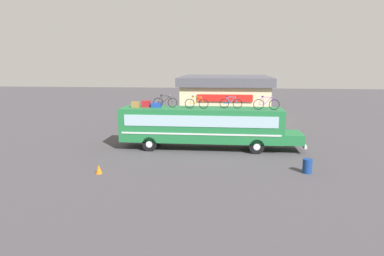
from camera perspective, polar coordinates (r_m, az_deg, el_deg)
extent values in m
plane|color=#423F44|center=(25.14, 1.51, -3.46)|extent=(120.00, 120.00, 0.00)
cube|color=#1E6B38|center=(24.75, 1.54, 0.63)|extent=(11.70, 2.47, 2.40)
cube|color=#1E6B38|center=(25.31, 16.47, -1.54)|extent=(1.39, 2.27, 0.71)
cube|color=#99B7C6|center=(23.45, 1.32, 1.14)|extent=(10.76, 0.04, 0.79)
cube|color=#99B7C6|center=(25.91, 1.74, 2.08)|extent=(10.76, 0.04, 0.79)
cube|color=silver|center=(23.62, 1.31, -1.06)|extent=(11.23, 0.03, 0.12)
cube|color=silver|center=(26.07, 1.73, 0.09)|extent=(11.23, 0.03, 0.12)
cube|color=silver|center=(25.56, 18.08, -2.51)|extent=(0.16, 2.35, 0.24)
cylinder|color=black|center=(24.00, 10.85, -3.09)|extent=(1.04, 0.28, 1.04)
cylinder|color=silver|center=(24.00, 10.85, -3.09)|extent=(0.47, 0.30, 0.47)
cylinder|color=black|center=(26.12, 10.44, -1.92)|extent=(1.04, 0.28, 1.04)
cylinder|color=silver|center=(26.12, 10.44, -1.92)|extent=(0.47, 0.30, 0.47)
cylinder|color=black|center=(24.49, -7.17, -2.69)|extent=(1.04, 0.28, 1.04)
cylinder|color=silver|center=(24.49, -7.17, -2.69)|extent=(0.47, 0.30, 0.47)
cylinder|color=black|center=(26.57, -6.13, -1.58)|extent=(1.04, 0.28, 1.04)
cylinder|color=silver|center=(26.57, -6.13, -1.58)|extent=(0.47, 0.30, 0.47)
cube|color=olive|center=(25.26, -9.50, 3.93)|extent=(0.61, 0.34, 0.42)
cube|color=maroon|center=(25.35, -7.75, 4.05)|extent=(0.59, 0.51, 0.47)
cube|color=#193899|center=(25.14, -6.06, 3.86)|extent=(0.72, 0.48, 0.31)
torus|color=black|center=(25.17, -5.76, 4.32)|extent=(0.70, 0.04, 0.70)
torus|color=black|center=(24.98, -3.31, 4.30)|extent=(0.70, 0.04, 0.70)
cylinder|color=black|center=(25.08, -5.04, 4.91)|extent=(0.21, 0.04, 0.50)
cylinder|color=black|center=(25.02, -4.30, 4.87)|extent=(0.50, 0.04, 0.48)
cylinder|color=black|center=(25.01, -4.51, 5.43)|extent=(0.65, 0.04, 0.07)
cylinder|color=black|center=(25.13, -5.30, 4.34)|extent=(0.41, 0.03, 0.05)
cylinder|color=black|center=(25.12, -5.50, 4.89)|extent=(0.26, 0.03, 0.52)
cylinder|color=black|center=(24.97, -3.54, 4.85)|extent=(0.23, 0.03, 0.49)
cylinder|color=silver|center=(24.96, -3.77, 5.50)|extent=(0.03, 0.44, 0.03)
ellipsoid|color=black|center=(25.07, -5.25, 5.56)|extent=(0.20, 0.08, 0.06)
torus|color=black|center=(24.37, -0.39, 4.14)|extent=(0.69, 0.04, 0.69)
torus|color=black|center=(24.29, 1.97, 4.11)|extent=(0.69, 0.04, 0.69)
cylinder|color=orange|center=(24.31, 0.32, 4.74)|extent=(0.20, 0.04, 0.49)
cylinder|color=orange|center=(24.29, 1.03, 4.70)|extent=(0.47, 0.04, 0.47)
cylinder|color=orange|center=(24.27, 0.84, 5.26)|extent=(0.61, 0.04, 0.07)
cylinder|color=orange|center=(24.35, 0.05, 4.16)|extent=(0.38, 0.03, 0.05)
cylinder|color=orange|center=(24.33, -0.13, 4.72)|extent=(0.25, 0.03, 0.51)
cylinder|color=orange|center=(24.27, 1.76, 4.66)|extent=(0.21, 0.03, 0.48)
cylinder|color=silver|center=(24.24, 1.55, 5.33)|extent=(0.03, 0.44, 0.03)
ellipsoid|color=black|center=(24.29, 0.13, 5.40)|extent=(0.20, 0.08, 0.06)
torus|color=black|center=(24.57, 5.46, 4.13)|extent=(0.67, 0.04, 0.67)
torus|color=black|center=(24.59, 7.69, 4.09)|extent=(0.67, 0.04, 0.67)
cylinder|color=#197FDB|center=(24.54, 6.14, 4.71)|extent=(0.19, 0.04, 0.48)
cylinder|color=#197FDB|center=(24.55, 6.81, 4.66)|extent=(0.45, 0.04, 0.46)
cylinder|color=#197FDB|center=(24.52, 6.64, 5.21)|extent=(0.58, 0.04, 0.07)
cylinder|color=#197FDB|center=(24.57, 5.88, 4.15)|extent=(0.36, 0.03, 0.05)
cylinder|color=#197FDB|center=(24.54, 5.71, 4.69)|extent=(0.24, 0.03, 0.50)
cylinder|color=#197FDB|center=(24.56, 7.50, 4.62)|extent=(0.20, 0.03, 0.47)
cylinder|color=silver|center=(24.53, 7.32, 5.27)|extent=(0.03, 0.44, 0.03)
ellipsoid|color=black|center=(24.51, 5.97, 5.35)|extent=(0.20, 0.08, 0.06)
torus|color=black|center=(24.17, 11.17, 3.92)|extent=(0.73, 0.04, 0.73)
torus|color=black|center=(24.30, 13.69, 3.86)|extent=(0.73, 0.04, 0.73)
cylinder|color=purple|center=(24.17, 11.95, 4.55)|extent=(0.21, 0.04, 0.52)
cylinder|color=purple|center=(24.21, 12.71, 4.49)|extent=(0.50, 0.04, 0.50)
cylinder|color=purple|center=(24.18, 12.53, 5.10)|extent=(0.65, 0.04, 0.07)
cylinder|color=purple|center=(24.19, 11.65, 3.94)|extent=(0.41, 0.03, 0.05)
cylinder|color=purple|center=(24.15, 11.47, 4.54)|extent=(0.26, 0.03, 0.54)
cylinder|color=purple|center=(24.26, 13.49, 4.44)|extent=(0.22, 0.03, 0.51)
cylinder|color=silver|center=(24.21, 13.30, 5.15)|extent=(0.03, 0.44, 0.03)
ellipsoid|color=black|center=(24.13, 11.78, 5.26)|extent=(0.20, 0.08, 0.06)
cube|color=beige|center=(39.70, 5.57, 4.62)|extent=(9.36, 9.83, 3.78)
cube|color=#4C4C56|center=(39.51, 5.64, 8.01)|extent=(10.11, 10.61, 0.93)
cube|color=red|center=(34.63, 5.57, 5.06)|extent=(5.61, 0.16, 0.70)
cylinder|color=navy|center=(20.70, 18.88, -6.08)|extent=(0.54, 0.54, 0.83)
cone|color=orange|center=(20.26, -15.44, -6.71)|extent=(0.37, 0.37, 0.51)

